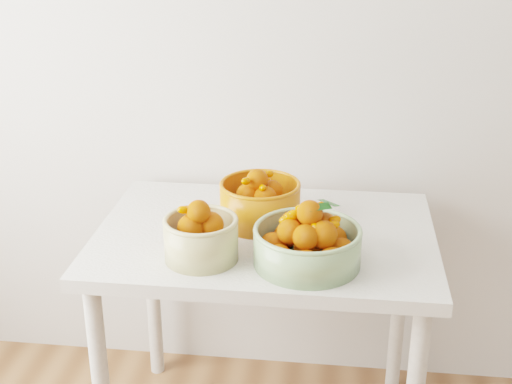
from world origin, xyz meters
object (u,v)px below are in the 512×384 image
table (265,260)px  bowl_orange (260,202)px  bowl_green (308,242)px  bowl_cream (201,236)px

table → bowl_orange: bowl_orange is taller
bowl_green → bowl_orange: bowl_green is taller
bowl_green → bowl_orange: 0.29m
table → bowl_cream: bowl_cream is taller
table → bowl_orange: (-0.02, 0.06, 0.16)m
bowl_green → bowl_orange: bearing=122.6°
bowl_cream → bowl_green: 0.29m
bowl_orange → bowl_cream: bearing=-117.9°
bowl_cream → bowl_orange: same height
table → bowl_green: (0.13, -0.19, 0.16)m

